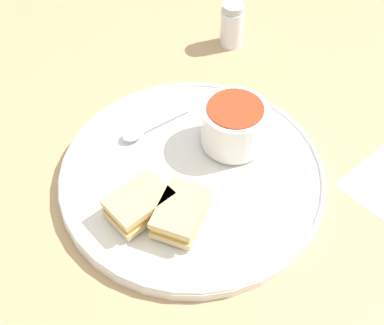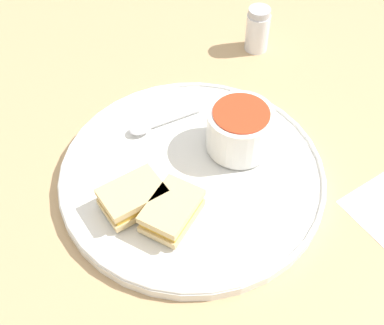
{
  "view_description": "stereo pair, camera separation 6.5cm",
  "coord_description": "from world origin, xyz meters",
  "px_view_note": "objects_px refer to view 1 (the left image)",
  "views": [
    {
      "loc": [
        -0.4,
        -0.23,
        0.58
      ],
      "look_at": [
        0.0,
        0.0,
        0.04
      ],
      "focal_mm": 50.0,
      "sensor_mm": 36.0,
      "label": 1
    },
    {
      "loc": [
        -0.36,
        -0.28,
        0.58
      ],
      "look_at": [
        0.0,
        0.0,
        0.04
      ],
      "focal_mm": 50.0,
      "sensor_mm": 36.0,
      "label": 2
    }
  ],
  "objects_px": {
    "spoon": "(139,132)",
    "sandwich_half_far": "(181,213)",
    "salt_shaker": "(232,25)",
    "sandwich_half_near": "(139,204)",
    "soup_bowl": "(234,124)"
  },
  "relations": [
    {
      "from": "sandwich_half_near",
      "to": "salt_shaker",
      "type": "height_order",
      "value": "salt_shaker"
    },
    {
      "from": "sandwich_half_near",
      "to": "sandwich_half_far",
      "type": "distance_m",
      "value": 0.05
    },
    {
      "from": "sandwich_half_near",
      "to": "salt_shaker",
      "type": "relative_size",
      "value": 1.17
    },
    {
      "from": "spoon",
      "to": "sandwich_half_far",
      "type": "xyz_separation_m",
      "value": [
        -0.1,
        -0.13,
        0.01
      ]
    },
    {
      "from": "spoon",
      "to": "salt_shaker",
      "type": "bearing_deg",
      "value": -156.18
    },
    {
      "from": "salt_shaker",
      "to": "soup_bowl",
      "type": "bearing_deg",
      "value": -152.64
    },
    {
      "from": "sandwich_half_near",
      "to": "spoon",
      "type": "bearing_deg",
      "value": 33.91
    },
    {
      "from": "sandwich_half_near",
      "to": "sandwich_half_far",
      "type": "bearing_deg",
      "value": -74.65
    },
    {
      "from": "soup_bowl",
      "to": "spoon",
      "type": "distance_m",
      "value": 0.14
    },
    {
      "from": "spoon",
      "to": "salt_shaker",
      "type": "xyz_separation_m",
      "value": [
        0.28,
        -0.01,
        0.01
      ]
    },
    {
      "from": "spoon",
      "to": "sandwich_half_far",
      "type": "distance_m",
      "value": 0.16
    },
    {
      "from": "salt_shaker",
      "to": "sandwich_half_far",
      "type": "bearing_deg",
      "value": -162.45
    },
    {
      "from": "soup_bowl",
      "to": "spoon",
      "type": "relative_size",
      "value": 0.83
    },
    {
      "from": "soup_bowl",
      "to": "spoon",
      "type": "xyz_separation_m",
      "value": [
        -0.06,
        0.12,
        -0.03
      ]
    },
    {
      "from": "spoon",
      "to": "sandwich_half_near",
      "type": "bearing_deg",
      "value": 59.77
    }
  ]
}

